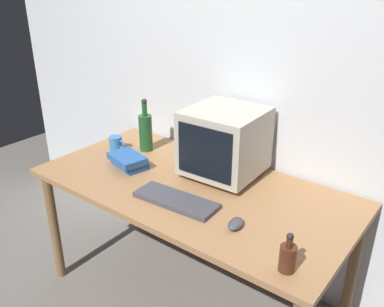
# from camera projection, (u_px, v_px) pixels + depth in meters

# --- Properties ---
(ground_plane) EXTENTS (6.00, 6.00, 0.00)m
(ground_plane) POSITION_uv_depth(u_px,v_px,m) (192.00, 296.00, 2.47)
(ground_plane) COLOR slate
(back_wall) EXTENTS (4.00, 0.08, 2.50)m
(back_wall) POSITION_uv_depth(u_px,v_px,m) (245.00, 73.00, 2.29)
(back_wall) COLOR silver
(back_wall) RESTS_ON ground
(desk) EXTENTS (1.67, 0.83, 0.75)m
(desk) POSITION_uv_depth(u_px,v_px,m) (192.00, 199.00, 2.19)
(desk) COLOR #9E7047
(desk) RESTS_ON ground
(crt_monitor) EXTENTS (0.40, 0.40, 0.37)m
(crt_monitor) POSITION_uv_depth(u_px,v_px,m) (224.00, 142.00, 2.18)
(crt_monitor) COLOR #B2AD9E
(crt_monitor) RESTS_ON desk
(keyboard) EXTENTS (0.43, 0.18, 0.02)m
(keyboard) POSITION_uv_depth(u_px,v_px,m) (176.00, 200.00, 1.99)
(keyboard) COLOR #3F3F47
(keyboard) RESTS_ON desk
(computer_mouse) EXTENTS (0.08, 0.11, 0.04)m
(computer_mouse) POSITION_uv_depth(u_px,v_px,m) (236.00, 224.00, 1.80)
(computer_mouse) COLOR #3F3F47
(computer_mouse) RESTS_ON desk
(bottle_tall) EXTENTS (0.08, 0.08, 0.33)m
(bottle_tall) POSITION_uv_depth(u_px,v_px,m) (146.00, 131.00, 2.52)
(bottle_tall) COLOR #1E4C23
(bottle_tall) RESTS_ON desk
(bottle_short) EXTENTS (0.06, 0.06, 0.16)m
(bottle_short) POSITION_uv_depth(u_px,v_px,m) (288.00, 257.00, 1.53)
(bottle_short) COLOR #472314
(bottle_short) RESTS_ON desk
(book_stack) EXTENTS (0.24, 0.20, 0.07)m
(book_stack) POSITION_uv_depth(u_px,v_px,m) (128.00, 161.00, 2.33)
(book_stack) COLOR #28569E
(book_stack) RESTS_ON desk
(mug) EXTENTS (0.12, 0.08, 0.09)m
(mug) POSITION_uv_depth(u_px,v_px,m) (116.00, 144.00, 2.54)
(mug) COLOR #3370B2
(mug) RESTS_ON desk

